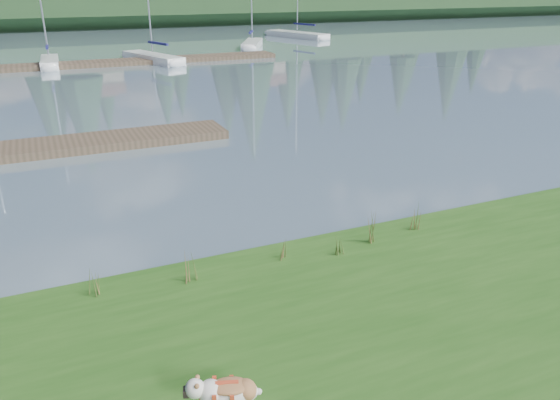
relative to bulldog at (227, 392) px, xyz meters
name	(u,v)px	position (x,y,z in m)	size (l,w,h in m)	color
ground	(71,67)	(0.73, 35.78, -0.71)	(200.00, 200.00, 0.00)	#77909E
ridge	(43,5)	(0.73, 78.78, 1.79)	(200.00, 20.00, 5.00)	#1A3219
bulldog	(227,392)	(0.00, 0.00, 0.00)	(0.98, 0.58, 0.58)	silver
dock_far	(101,63)	(2.73, 35.78, -0.56)	(26.00, 2.20, 0.30)	#4C3D2C
sailboat_bg_2	(50,61)	(-0.53, 37.23, -0.37)	(1.41, 5.76, 8.83)	white
sailboat_bg_3	(148,57)	(6.29, 36.71, -0.38)	(3.73, 7.46, 10.91)	white
sailboat_bg_4	(253,43)	(16.89, 42.49, -0.38)	(4.28, 6.68, 10.18)	white
sailboat_bg_5	(292,34)	(24.05, 49.39, -0.39)	(4.41, 9.04, 12.66)	white
weed_0	(190,269)	(0.46, 3.47, -0.10)	(0.17, 0.14, 0.62)	#475B23
weed_1	(282,250)	(2.37, 3.60, -0.17)	(0.17, 0.14, 0.46)	#475B23
weed_2	(372,229)	(4.42, 3.48, -0.04)	(0.17, 0.14, 0.75)	#475B23
weed_3	(96,284)	(-1.19, 3.70, -0.14)	(0.17, 0.14, 0.52)	#475B23
weed_4	(336,244)	(3.48, 3.36, -0.15)	(0.17, 0.14, 0.49)	#475B23
weed_5	(416,219)	(5.68, 3.65, -0.10)	(0.17, 0.14, 0.63)	#475B23
mud_lip	(196,274)	(0.73, 4.18, -0.64)	(60.00, 0.50, 0.14)	#33281C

